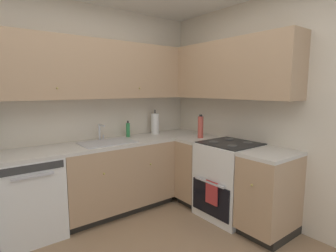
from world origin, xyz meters
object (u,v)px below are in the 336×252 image
dishwasher (29,197)px  oven_range (229,179)px  paper_towel_roll (155,123)px  oil_bottle (201,127)px  soap_bottle (128,130)px

dishwasher → oven_range: oven_range is taller
dishwasher → paper_towel_roll: 1.80m
dishwasher → oil_bottle: bearing=-13.2°
soap_bottle → paper_towel_roll: paper_towel_roll is taller
dishwasher → oil_bottle: (1.97, -0.46, 0.60)m
soap_bottle → oil_bottle: size_ratio=0.71×
dishwasher → paper_towel_roll: paper_towel_roll is taller
dishwasher → soap_bottle: (1.26, 0.18, 0.55)m
paper_towel_roll → oil_bottle: size_ratio=1.16×
soap_bottle → paper_towel_roll: (0.43, -0.02, 0.05)m
oven_range → soap_bottle: soap_bottle is taller
soap_bottle → oven_range: bearing=-57.0°
oil_bottle → oven_range: bearing=-87.8°
soap_bottle → paper_towel_roll: bearing=-2.7°
dishwasher → oven_range: size_ratio=0.82×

